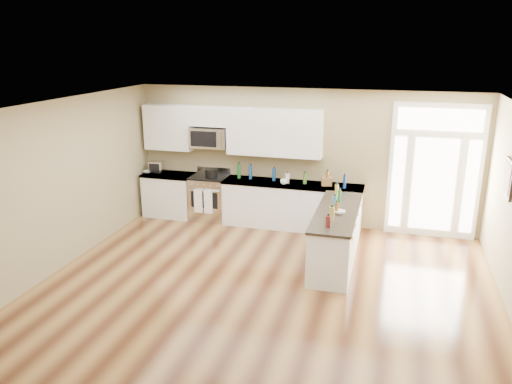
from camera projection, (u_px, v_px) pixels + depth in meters
ground at (247, 319)px, 6.89m from camera, size 8.00×8.00×0.00m
room_shell at (247, 202)px, 6.39m from camera, size 8.00×8.00×8.00m
back_cabinet_left at (170, 196)px, 10.90m from camera, size 1.10×0.66×0.94m
back_cabinet_right at (292, 207)px, 10.20m from camera, size 2.85×0.66×0.94m
peninsula_cabinet at (336, 238)px, 8.59m from camera, size 0.69×2.32×0.94m
upper_cabinet_left at (169, 127)px, 10.61m from camera, size 1.04×0.33×0.95m
upper_cabinet_right at (274, 132)px, 10.01m from camera, size 1.94×0.33×0.95m
upper_cabinet_short at (210, 116)px, 10.29m from camera, size 0.82×0.33×0.40m
microwave at (209, 137)px, 10.38m from camera, size 0.78×0.41×0.42m
entry_door at (435, 172)px, 9.49m from camera, size 1.70×0.10×2.60m
wall_art_near at (508, 178)px, 7.53m from camera, size 0.05×0.58×0.58m
kitchen_range at (210, 198)px, 10.65m from camera, size 0.76×0.68×1.08m
stockpot at (211, 173)px, 10.39m from camera, size 0.33×0.33×0.20m
toaster_oven at (157, 167)px, 10.85m from camera, size 0.31×0.25×0.25m
cardboard_box at (327, 182)px, 9.86m from camera, size 0.23×0.19×0.16m
bowl_left at (148, 172)px, 10.83m from camera, size 0.20×0.20×0.05m
bowl_peninsula at (340, 212)px, 8.26m from camera, size 0.24×0.24×0.06m
cup_counter at (284, 182)px, 9.95m from camera, size 0.17×0.17×0.10m
counter_bottles at (303, 187)px, 9.34m from camera, size 2.29×2.44×0.30m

